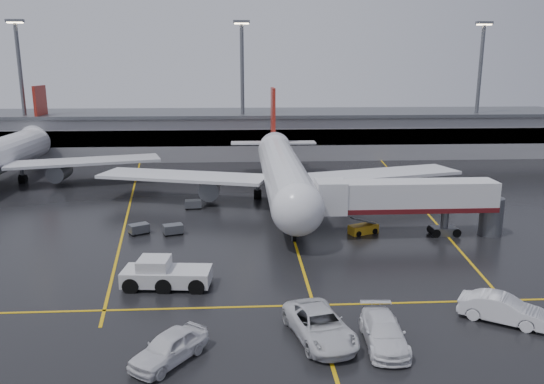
{
  "coord_description": "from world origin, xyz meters",
  "views": [
    {
      "loc": [
        -5.24,
        -58.53,
        17.54
      ],
      "look_at": [
        -2.0,
        -2.0,
        4.0
      ],
      "focal_mm": 35.08,
      "sensor_mm": 36.0,
      "label": 1
    }
  ],
  "objects": [
    {
      "name": "apron_line_left",
      "position": [
        -20.0,
        10.0,
        0.01
      ],
      "size": [
        9.99,
        69.35,
        0.02
      ],
      "primitive_type": "cube",
      "rotation": [
        0.0,
        0.0,
        0.14
      ],
      "color": "gold",
      "rests_on": "ground"
    },
    {
      "name": "terminal",
      "position": [
        0.0,
        47.93,
        4.32
      ],
      "size": [
        122.0,
        19.0,
        8.6
      ],
      "color": "gray",
      "rests_on": "ground"
    },
    {
      "name": "jet_bridge",
      "position": [
        11.87,
        -6.0,
        3.93
      ],
      "size": [
        19.9,
        3.4,
        6.05
      ],
      "color": "silver",
      "rests_on": "ground"
    },
    {
      "name": "service_van_c",
      "position": [
        12.82,
        -25.31,
        0.96
      ],
      "size": [
        5.98,
        4.9,
        1.92
      ],
      "primitive_type": "imported",
      "rotation": [
        0.0,
        0.0,
        0.99
      ],
      "color": "silver",
      "rests_on": "ground"
    },
    {
      "name": "light_mast_mid",
      "position": [
        -5.0,
        42.0,
        14.47
      ],
      "size": [
        3.0,
        1.2,
        25.45
      ],
      "color": "#595B60",
      "rests_on": "ground"
    },
    {
      "name": "baggage_cart_a",
      "position": [
        -12.65,
        -4.15,
        0.63
      ],
      "size": [
        2.32,
        1.89,
        1.12
      ],
      "color": "#595B60",
      "rests_on": "ground"
    },
    {
      "name": "belt_loader",
      "position": [
        7.62,
        -4.88,
        0.49
      ],
      "size": [
        3.42,
        2.46,
        2.0
      ],
      "color": "#C58E16",
      "rests_on": "ground"
    },
    {
      "name": "ground",
      "position": [
        0.0,
        0.0,
        0.0
      ],
      "size": [
        220.0,
        220.0,
        0.0
      ],
      "primitive_type": "plane",
      "color": "black",
      "rests_on": "ground"
    },
    {
      "name": "apron_line_centre",
      "position": [
        0.0,
        0.0,
        0.01
      ],
      "size": [
        0.25,
        90.0,
        0.02
      ],
      "primitive_type": "cube",
      "color": "gold",
      "rests_on": "ground"
    },
    {
      "name": "service_van_b",
      "position": [
        3.69,
        -28.0,
        0.89
      ],
      "size": [
        2.82,
        6.24,
        1.78
      ],
      "primitive_type": "imported",
      "rotation": [
        0.0,
        0.0,
        -0.05
      ],
      "color": "white",
      "rests_on": "ground"
    },
    {
      "name": "service_van_d",
      "position": [
        -9.8,
        -29.18,
        0.93
      ],
      "size": [
        5.01,
        5.71,
        1.86
      ],
      "primitive_type": "imported",
      "rotation": [
        0.0,
        0.0,
        -0.63
      ],
      "color": "silver",
      "rests_on": "ground"
    },
    {
      "name": "service_van_a",
      "position": [
        -0.3,
        -27.02,
        0.98
      ],
      "size": [
        4.79,
        7.6,
        1.96
      ],
      "primitive_type": "imported",
      "rotation": [
        0.0,
        0.0,
        0.24
      ],
      "color": "silver",
      "rests_on": "ground"
    },
    {
      "name": "light_mast_right",
      "position": [
        40.0,
        42.0,
        14.47
      ],
      "size": [
        3.0,
        1.2,
        25.45
      ],
      "color": "#595B60",
      "rests_on": "ground"
    },
    {
      "name": "light_mast_left",
      "position": [
        -45.0,
        42.0,
        14.47
      ],
      "size": [
        3.0,
        1.2,
        25.45
      ],
      "color": "#595B60",
      "rests_on": "ground"
    },
    {
      "name": "pushback_tractor",
      "position": [
        -11.65,
        -17.85,
        1.0
      ],
      "size": [
        7.28,
        3.59,
        2.52
      ],
      "color": "silver",
      "rests_on": "ground"
    },
    {
      "name": "baggage_cart_c",
      "position": [
        -11.42,
        6.27,
        0.63
      ],
      "size": [
        2.11,
        1.47,
        1.12
      ],
      "color": "#595B60",
      "rests_on": "ground"
    },
    {
      "name": "baggage_cart_b",
      "position": [
        -16.3,
        -3.76,
        0.63
      ],
      "size": [
        2.38,
        2.15,
        1.12
      ],
      "color": "#595B60",
      "rests_on": "ground"
    },
    {
      "name": "main_airliner",
      "position": [
        0.0,
        9.7,
        4.21
      ],
      "size": [
        48.8,
        45.6,
        14.1
      ],
      "color": "silver",
      "rests_on": "ground"
    },
    {
      "name": "apron_line_stop",
      "position": [
        0.0,
        -22.0,
        0.01
      ],
      "size": [
        60.0,
        0.25,
        0.02
      ],
      "primitive_type": "cube",
      "color": "gold",
      "rests_on": "ground"
    },
    {
      "name": "apron_line_right",
      "position": [
        18.0,
        10.0,
        0.01
      ],
      "size": [
        7.57,
        69.64,
        0.02
      ],
      "primitive_type": "cube",
      "rotation": [
        0.0,
        0.0,
        -0.1
      ],
      "color": "gold",
      "rests_on": "ground"
    }
  ]
}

